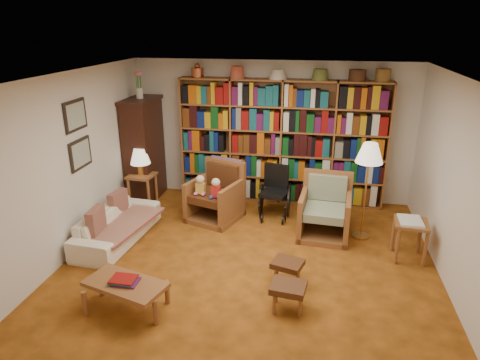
% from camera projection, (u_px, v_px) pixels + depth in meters
% --- Properties ---
extents(floor, '(5.00, 5.00, 0.00)m').
position_uv_depth(floor, '(249.00, 264.00, 5.84)').
color(floor, '#B15B1B').
rests_on(floor, ground).
extents(ceiling, '(5.00, 5.00, 0.00)m').
position_uv_depth(ceiling, '(250.00, 78.00, 4.97)').
color(ceiling, white).
rests_on(ceiling, wall_back).
extents(wall_back, '(5.00, 0.00, 5.00)m').
position_uv_depth(wall_back, '(271.00, 131.00, 7.71)').
color(wall_back, silver).
rests_on(wall_back, floor).
extents(wall_front, '(5.00, 0.00, 5.00)m').
position_uv_depth(wall_front, '(194.00, 295.00, 3.10)').
color(wall_front, silver).
rests_on(wall_front, floor).
extents(wall_left, '(0.00, 5.00, 5.00)m').
position_uv_depth(wall_left, '(68.00, 167.00, 5.83)').
color(wall_left, silver).
rests_on(wall_left, floor).
extents(wall_right, '(0.00, 5.00, 5.00)m').
position_uv_depth(wall_right, '(461.00, 192.00, 4.98)').
color(wall_right, silver).
rests_on(wall_right, floor).
extents(bookshelf, '(3.60, 0.30, 2.42)m').
position_uv_depth(bookshelf, '(282.00, 139.00, 7.54)').
color(bookshelf, brown).
rests_on(bookshelf, floor).
extents(curio_cabinet, '(0.50, 0.95, 2.40)m').
position_uv_depth(curio_cabinet, '(144.00, 149.00, 7.73)').
color(curio_cabinet, '#36190E').
rests_on(curio_cabinet, floor).
extents(framed_pictures, '(0.03, 0.52, 0.97)m').
position_uv_depth(framed_pictures, '(78.00, 135.00, 5.97)').
color(framed_pictures, black).
rests_on(framed_pictures, wall_left).
extents(sofa, '(1.70, 0.77, 0.48)m').
position_uv_depth(sofa, '(117.00, 226.00, 6.40)').
color(sofa, white).
rests_on(sofa, floor).
extents(sofa_throw, '(0.96, 1.49, 0.04)m').
position_uv_depth(sofa_throw, '(120.00, 222.00, 6.37)').
color(sofa_throw, '#C3B28E').
rests_on(sofa_throw, sofa).
extents(cushion_left, '(0.18, 0.39, 0.38)m').
position_uv_depth(cushion_left, '(118.00, 203.00, 6.67)').
color(cushion_left, maroon).
rests_on(cushion_left, sofa).
extents(cushion_right, '(0.15, 0.40, 0.39)m').
position_uv_depth(cushion_right, '(96.00, 222.00, 6.03)').
color(cushion_right, maroon).
rests_on(cushion_right, sofa).
extents(side_table_lamp, '(0.47, 0.47, 0.61)m').
position_uv_depth(side_table_lamp, '(142.00, 183.00, 7.49)').
color(side_table_lamp, brown).
rests_on(side_table_lamp, floor).
extents(table_lamp, '(0.34, 0.34, 0.47)m').
position_uv_depth(table_lamp, '(140.00, 157.00, 7.32)').
color(table_lamp, gold).
rests_on(table_lamp, side_table_lamp).
extents(armchair_leather, '(1.00, 1.00, 0.96)m').
position_uv_depth(armchair_leather, '(216.00, 195.00, 7.14)').
color(armchair_leather, brown).
rests_on(armchair_leather, floor).
extents(armchair_sage, '(0.82, 0.84, 0.95)m').
position_uv_depth(armchair_sage, '(325.00, 212.00, 6.59)').
color(armchair_sage, brown).
rests_on(armchair_sage, floor).
extents(wheelchair, '(0.52, 0.70, 0.87)m').
position_uv_depth(wheelchair, '(275.00, 193.00, 7.20)').
color(wheelchair, black).
rests_on(wheelchair, floor).
extents(floor_lamp, '(0.40, 0.40, 1.49)m').
position_uv_depth(floor_lamp, '(369.00, 157.00, 6.13)').
color(floor_lamp, gold).
rests_on(floor_lamp, floor).
extents(side_table_papers, '(0.48, 0.48, 0.59)m').
position_uv_depth(side_table_papers, '(411.00, 229.00, 5.83)').
color(side_table_papers, brown).
rests_on(side_table_papers, floor).
extents(footstool_a, '(0.44, 0.40, 0.31)m').
position_uv_depth(footstool_a, '(288.00, 265.00, 5.33)').
color(footstool_a, '#522E16').
rests_on(footstool_a, floor).
extents(footstool_b, '(0.42, 0.37, 0.33)m').
position_uv_depth(footstool_b, '(288.00, 289.00, 4.84)').
color(footstool_b, '#522E16').
rests_on(footstool_b, floor).
extents(coffee_table, '(1.02, 0.71, 0.41)m').
position_uv_depth(coffee_table, '(126.00, 286.00, 4.82)').
color(coffee_table, brown).
rests_on(coffee_table, floor).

